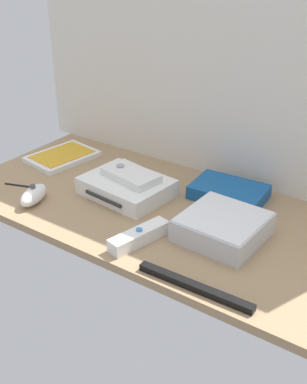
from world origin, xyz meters
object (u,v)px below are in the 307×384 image
(game_case, at_px, (62,157))
(remote_nunchuk, at_px, (34,195))
(stylus_pen, at_px, (20,185))
(network_router, at_px, (229,192))
(game_console, at_px, (126,187))
(remote_classic_pad, at_px, (131,175))
(sensor_bar, at_px, (195,287))
(remote_wand, at_px, (139,236))
(mini_computer, at_px, (223,227))

(game_case, distance_m, remote_nunchuk, 0.26)
(game_case, relative_size, stylus_pen, 2.32)
(network_router, height_order, remote_nunchuk, remote_nunchuk)
(game_console, distance_m, remote_classic_pad, 0.03)
(sensor_bar, bearing_deg, game_case, 153.41)
(remote_wand, xyz_separation_m, stylus_pen, (-0.41, 0.03, -0.01))
(remote_nunchuk, xyz_separation_m, remote_classic_pad, (0.17, 0.17, 0.03))
(sensor_bar, bearing_deg, stylus_pen, 168.65)
(game_console, bearing_deg, game_case, 172.66)
(mini_computer, distance_m, sensor_bar, 0.20)
(game_case, height_order, remote_classic_pad, remote_classic_pad)
(mini_computer, xyz_separation_m, sensor_bar, (0.04, -0.19, -0.02))
(stylus_pen, bearing_deg, remote_classic_pad, 26.17)
(network_router, distance_m, remote_classic_pad, 0.25)
(remote_wand, relative_size, stylus_pen, 1.69)
(game_case, xyz_separation_m, remote_classic_pad, (0.30, -0.06, 0.05))
(remote_wand, bearing_deg, remote_classic_pad, 144.92)
(sensor_bar, bearing_deg, mini_computer, 101.12)
(game_console, bearing_deg, remote_classic_pad, 51.76)
(remote_wand, distance_m, remote_nunchuk, 0.32)
(remote_nunchuk, distance_m, remote_classic_pad, 0.24)
(game_console, distance_m, stylus_pen, 0.29)
(remote_wand, relative_size, remote_classic_pad, 0.97)
(game_console, height_order, stylus_pen, game_console)
(game_console, distance_m, game_case, 0.30)
(remote_wand, height_order, remote_nunchuk, remote_nunchuk)
(mini_computer, bearing_deg, network_router, 112.78)
(sensor_bar, bearing_deg, network_router, 106.05)
(remote_classic_pad, bearing_deg, mini_computer, 1.75)
(game_console, height_order, remote_wand, game_console)
(remote_classic_pad, distance_m, stylus_pen, 0.30)
(remote_wand, bearing_deg, network_router, 90.49)
(game_console, relative_size, remote_nunchuk, 2.07)
(game_console, bearing_deg, remote_nunchuk, -129.39)
(game_console, height_order, remote_nunchuk, remote_nunchuk)
(game_case, relative_size, remote_wand, 1.37)
(mini_computer, bearing_deg, remote_wand, -138.46)
(remote_classic_pad, bearing_deg, remote_wand, -37.80)
(game_console, relative_size, game_case, 1.08)
(game_case, xyz_separation_m, remote_nunchuk, (0.13, -0.23, 0.01))
(network_router, bearing_deg, sensor_bar, -76.47)
(sensor_bar, bearing_deg, remote_nunchuk, 171.28)
(network_router, relative_size, stylus_pen, 2.09)
(game_console, relative_size, stylus_pen, 2.50)
(remote_nunchuk, xyz_separation_m, stylus_pen, (-0.10, 0.04, -0.02))
(game_console, distance_m, mini_computer, 0.29)
(network_router, distance_m, remote_wand, 0.30)
(remote_wand, bearing_deg, mini_computer, 54.94)
(mini_computer, distance_m, network_router, 0.18)
(remote_nunchuk, bearing_deg, remote_classic_pad, 28.34)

